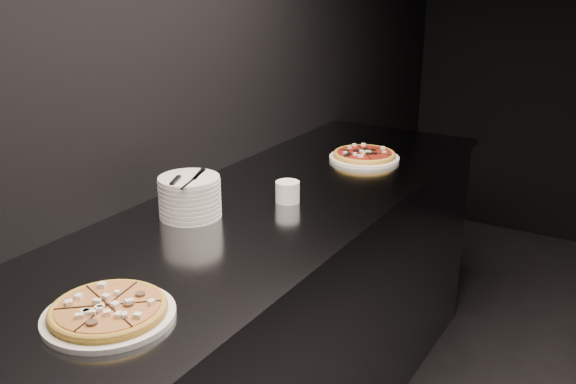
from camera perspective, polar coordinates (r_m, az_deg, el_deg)
The scene contains 7 objects.
wall_left at distance 2.24m, azimuth -10.25°, elevation 12.17°, with size 0.02×5.00×2.80m, color black.
counter at distance 2.34m, azimuth -1.82°, elevation -11.76°, with size 0.74×2.44×0.92m.
pizza_mushroom at distance 1.53m, azimuth -15.66°, elevation -10.17°, with size 0.34×0.34×0.03m.
pizza_tomato at distance 2.65m, azimuth 6.79°, elevation 3.25°, with size 0.29×0.29×0.03m.
plate_stack at distance 2.05m, azimuth -8.72°, elevation -0.41°, with size 0.19×0.19×0.13m.
cutlery at distance 2.01m, azimuth -8.92°, elevation 1.25°, with size 0.07×0.21×0.01m.
ramekin at distance 2.15m, azimuth -0.04°, elevation 0.08°, with size 0.08×0.08×0.07m.
Camera 1 is at (-1.04, -1.67, 1.68)m, focal length 40.00 mm.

